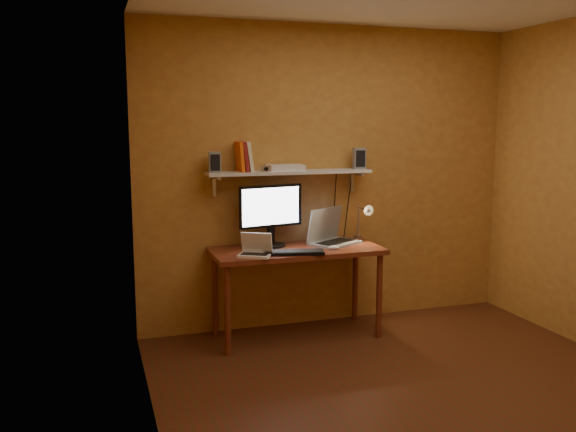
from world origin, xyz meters
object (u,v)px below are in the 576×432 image
object	(u,v)px
desk_lamp	(364,217)
speaker_left	(215,162)
wall_shelf	(289,173)
keyboard	(294,252)
monitor	(271,212)
netbook	(256,249)
router	(285,168)
desk	(297,259)
laptop	(330,234)
mouse	(334,247)
shelf_camera	(266,169)
speaker_right	(359,158)

from	to	relation	value
desk_lamp	speaker_left	world-z (taller)	speaker_left
wall_shelf	keyboard	world-z (taller)	wall_shelf
monitor	desk_lamp	bearing A→B (deg)	-13.23
keyboard	desk_lamp	bearing A→B (deg)	36.69
netbook	router	distance (m)	0.79
netbook	router	bearing A→B (deg)	75.85
desk	laptop	xyz separation A→B (m)	(0.34, 0.11, 0.16)
keyboard	mouse	size ratio (longest dim) A/B	5.26
desk	shelf_camera	xyz separation A→B (m)	(-0.23, 0.12, 0.74)
wall_shelf	speaker_right	bearing A→B (deg)	0.94
speaker_left	desk_lamp	bearing A→B (deg)	2.90
netbook	router	size ratio (longest dim) A/B	0.98
desk	router	bearing A→B (deg)	100.10
shelf_camera	speaker_left	bearing A→B (deg)	169.50
laptop	desk	bearing A→B (deg)	167.57
speaker_right	wall_shelf	bearing A→B (deg)	-168.71
wall_shelf	keyboard	size ratio (longest dim) A/B	2.97
monitor	desk_lamp	xyz separation A→B (m)	(0.84, -0.03, -0.08)
mouse	desk_lamp	size ratio (longest dim) A/B	0.24
speaker_right	netbook	bearing A→B (deg)	-149.88
keyboard	desk_lamp	world-z (taller)	desk_lamp
desk_lamp	laptop	bearing A→B (deg)	-177.06
wall_shelf	shelf_camera	world-z (taller)	shelf_camera
router	mouse	bearing A→B (deg)	-47.16
desk	speaker_left	distance (m)	1.03
keyboard	speaker_right	world-z (taller)	speaker_right
netbook	keyboard	distance (m)	0.31
speaker_left	desk	bearing A→B (deg)	-11.01
laptop	keyboard	size ratio (longest dim) A/B	1.07
netbook	monitor	bearing A→B (deg)	85.52
desk	laptop	size ratio (longest dim) A/B	2.79
laptop	desk_lamp	world-z (taller)	desk_lamp
speaker_right	desk	bearing A→B (deg)	-151.94
desk_lamp	router	bearing A→B (deg)	173.76
shelf_camera	router	distance (m)	0.21
wall_shelf	laptop	world-z (taller)	wall_shelf
desk	netbook	world-z (taller)	netbook
netbook	speaker_right	bearing A→B (deg)	49.75
desk	keyboard	distance (m)	0.23
monitor	laptop	bearing A→B (deg)	-16.14
netbook	speaker_left	xyz separation A→B (m)	(-0.24, 0.36, 0.66)
desk	monitor	xyz separation A→B (m)	(-0.18, 0.15, 0.37)
speaker_left	router	distance (m)	0.60
wall_shelf	laptop	bearing A→B (deg)	-13.89
monitor	netbook	bearing A→B (deg)	-135.89
laptop	keyboard	xyz separation A→B (m)	(-0.43, -0.30, -0.07)
speaker_left	laptop	bearing A→B (deg)	1.01
monitor	speaker_right	xyz separation A→B (m)	(0.82, 0.05, 0.43)
wall_shelf	shelf_camera	size ratio (longest dim) A/B	15.29
mouse	speaker_left	bearing A→B (deg)	173.08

